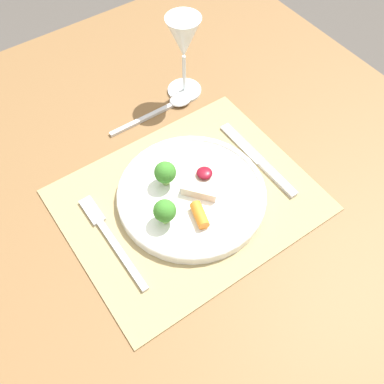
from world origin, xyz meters
name	(u,v)px	position (x,y,z in m)	size (l,w,h in m)	color
ground_plane	(190,327)	(0.00, 0.00, 0.00)	(8.00, 8.00, 0.00)	#4C4742
dining_table	(189,223)	(0.00, 0.00, 0.65)	(1.15, 1.25, 0.73)	brown
placemat	(188,200)	(0.00, 0.00, 0.73)	(0.45, 0.37, 0.00)	#9E895B
dinner_plate	(191,194)	(0.01, 0.00, 0.75)	(0.28, 0.28, 0.07)	white
fork	(108,235)	(-0.16, 0.02, 0.74)	(0.02, 0.22, 0.01)	silver
knife	(262,164)	(0.17, -0.02, 0.74)	(0.02, 0.22, 0.01)	silver
spoon	(171,105)	(0.11, 0.23, 0.74)	(0.20, 0.04, 0.01)	silver
wine_glass_near	(184,42)	(0.16, 0.25, 0.86)	(0.08, 0.08, 0.19)	white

